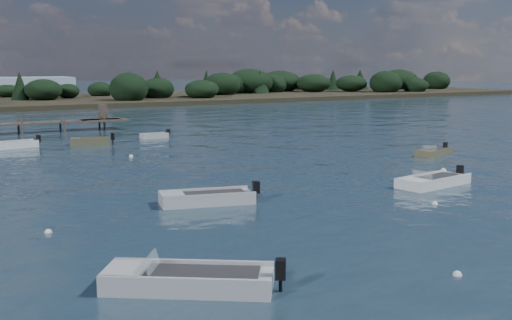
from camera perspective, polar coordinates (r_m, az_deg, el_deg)
ground at (r=82.42m, az=-18.67°, el=3.18°), size 400.00×400.00×0.00m
dinghy_extra_a at (r=57.65m, az=-20.70°, el=1.16°), size 4.24×1.93×1.22m
tender_far_grey_b at (r=62.03m, az=-9.03°, el=2.06°), size 2.92×1.09×1.00m
dinghy_mid_grey at (r=32.53m, az=-4.40°, el=-3.58°), size 5.19×2.96×1.29m
dinghy_near_olive at (r=20.52m, az=-6.05°, el=-10.84°), size 5.38×4.64×1.38m
dinghy_mid_white_b at (r=51.71m, az=15.55°, el=0.58°), size 4.33×2.77×1.07m
tender_far_white at (r=57.93m, az=-14.49°, el=1.48°), size 3.82×2.36×1.29m
dinghy_mid_white_a at (r=38.59m, az=15.47°, el=-1.98°), size 5.37×2.51×1.24m
buoy_a at (r=22.70m, az=17.45°, el=-9.76°), size 0.32×0.32×0.32m
buoy_b at (r=33.53m, az=15.59°, el=-3.81°), size 0.32×0.32×0.32m
buoy_c at (r=28.31m, az=-17.98°, el=-6.17°), size 0.32×0.32×0.32m
buoy_d at (r=44.42m, az=16.31°, el=-0.88°), size 0.32×0.32×0.32m
buoy_e at (r=49.89m, az=-11.05°, el=0.30°), size 0.32×0.32×0.32m
far_headland at (r=127.71m, az=-11.76°, el=6.05°), size 190.00×40.00×5.80m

